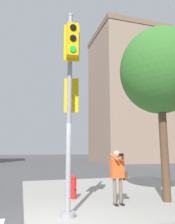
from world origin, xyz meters
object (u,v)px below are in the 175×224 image
street_tree (160,71)px  fire_hydrant (74,187)px  traffic_signal_pole (71,91)px  person_photographer (118,172)px

street_tree → fire_hydrant: 5.10m
traffic_signal_pole → fire_hydrant: (0.57, 1.97, -2.87)m
traffic_signal_pole → person_photographer: traffic_signal_pole is taller
street_tree → traffic_signal_pole: bearing=-168.3°
person_photographer → fire_hydrant: 1.76m
traffic_signal_pole → street_tree: size_ratio=0.93×
fire_hydrant → street_tree: bearing=-24.1°
street_tree → fire_hydrant: (-2.83, 1.27, -4.05)m
street_tree → fire_hydrant: size_ratio=7.57×
person_photographer → street_tree: (1.69, -0.07, 3.46)m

